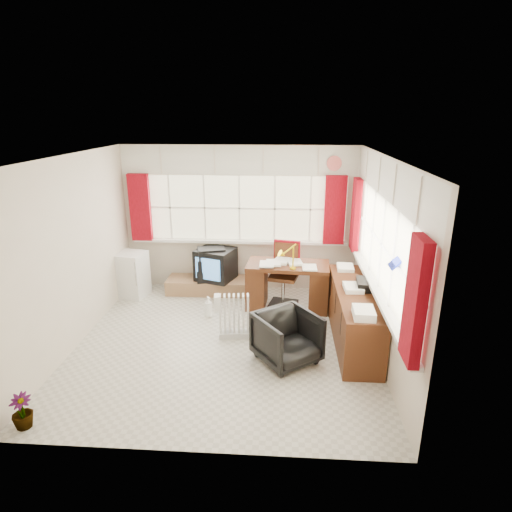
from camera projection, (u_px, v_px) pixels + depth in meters
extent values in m
plane|color=beige|center=(226.00, 343.00, 5.86)|extent=(4.00, 4.00, 0.00)
plane|color=beige|center=(240.00, 219.00, 7.36)|extent=(4.00, 0.00, 4.00)
plane|color=beige|center=(191.00, 333.00, 3.57)|extent=(4.00, 0.00, 4.00)
plane|color=beige|center=(72.00, 253.00, 5.59)|extent=(0.00, 4.00, 4.00)
plane|color=beige|center=(383.00, 260.00, 5.34)|extent=(0.00, 4.00, 4.00)
plane|color=white|center=(221.00, 157.00, 5.07)|extent=(4.00, 4.00, 0.00)
plane|color=beige|center=(240.00, 208.00, 7.27)|extent=(3.60, 0.00, 3.60)
cube|color=white|center=(240.00, 242.00, 7.42)|extent=(3.70, 0.12, 0.05)
cube|color=white|center=(170.00, 207.00, 7.34)|extent=(0.03, 0.02, 1.10)
cube|color=white|center=(205.00, 208.00, 7.30)|extent=(0.03, 0.02, 1.10)
cube|color=white|center=(239.00, 208.00, 7.27)|extent=(0.03, 0.02, 1.10)
cube|color=white|center=(275.00, 209.00, 7.23)|extent=(0.03, 0.02, 1.10)
cube|color=white|center=(310.00, 209.00, 7.19)|extent=(0.03, 0.02, 1.10)
plane|color=beige|center=(382.00, 245.00, 5.28)|extent=(0.00, 3.60, 3.60)
cube|color=white|center=(375.00, 288.00, 5.47)|extent=(0.12, 3.70, 0.05)
cube|color=white|center=(408.00, 281.00, 4.14)|extent=(0.02, 0.03, 1.10)
cube|color=white|center=(393.00, 260.00, 4.71)|extent=(0.02, 0.03, 1.10)
cube|color=white|center=(382.00, 244.00, 5.28)|extent=(0.02, 0.03, 1.10)
cube|color=white|center=(372.00, 232.00, 5.85)|extent=(0.02, 0.03, 1.10)
cube|color=white|center=(365.00, 221.00, 6.41)|extent=(0.02, 0.03, 1.10)
cube|color=maroon|center=(140.00, 208.00, 7.30)|extent=(0.35, 0.10, 1.15)
cube|color=maroon|center=(335.00, 210.00, 7.10)|extent=(0.35, 0.10, 1.15)
cube|color=maroon|center=(356.00, 215.00, 6.80)|extent=(0.10, 0.35, 1.15)
cube|color=maroon|center=(415.00, 302.00, 3.67)|extent=(0.10, 0.35, 1.15)
cube|color=beige|center=(239.00, 161.00, 7.00)|extent=(3.95, 0.08, 0.48)
cube|color=beige|center=(387.00, 179.00, 5.02)|extent=(0.08, 3.95, 0.48)
cube|color=#4A2311|center=(288.00, 266.00, 6.73)|extent=(1.33, 0.72, 0.06)
cube|color=#4A2311|center=(257.00, 286.00, 6.91)|extent=(0.34, 0.59, 0.68)
cube|color=#4A2311|center=(319.00, 289.00, 6.78)|extent=(0.34, 0.59, 0.68)
cube|color=white|center=(288.00, 263.00, 6.71)|extent=(0.24, 0.31, 0.02)
cube|color=white|center=(288.00, 263.00, 6.71)|extent=(0.24, 0.31, 0.02)
cube|color=white|center=(288.00, 263.00, 6.71)|extent=(0.24, 0.31, 0.02)
cube|color=white|center=(288.00, 262.00, 6.71)|extent=(0.24, 0.31, 0.02)
cube|color=white|center=(288.00, 262.00, 6.71)|extent=(0.24, 0.31, 0.02)
cube|color=white|center=(288.00, 262.00, 6.71)|extent=(0.24, 0.31, 0.02)
cube|color=white|center=(288.00, 262.00, 6.71)|extent=(0.24, 0.31, 0.02)
cylinder|color=yellow|center=(293.00, 268.00, 6.50)|extent=(0.09, 0.09, 0.02)
cylinder|color=yellow|center=(293.00, 257.00, 6.45)|extent=(0.02, 0.02, 0.35)
cone|color=yellow|center=(293.00, 248.00, 6.40)|extent=(0.16, 0.15, 0.14)
cube|color=black|center=(283.00, 304.00, 6.99)|extent=(0.52, 0.52, 0.04)
cylinder|color=silver|center=(283.00, 291.00, 6.92)|extent=(0.06, 0.06, 0.50)
cube|color=#4A2311|center=(283.00, 277.00, 6.84)|extent=(0.51, 0.49, 0.06)
cube|color=#4A2311|center=(287.00, 257.00, 6.95)|extent=(0.39, 0.13, 0.48)
cube|color=maroon|center=(287.00, 255.00, 6.94)|extent=(0.43, 0.15, 0.50)
imported|color=black|center=(287.00, 338.00, 5.34)|extent=(0.98, 0.98, 0.65)
cube|color=white|center=(234.00, 334.00, 6.01)|extent=(0.44, 0.22, 0.09)
cube|color=white|center=(220.00, 314.00, 5.90)|extent=(0.04, 0.13, 0.55)
cube|color=white|center=(225.00, 314.00, 5.90)|extent=(0.04, 0.13, 0.55)
cube|color=white|center=(229.00, 313.00, 5.90)|extent=(0.04, 0.13, 0.55)
cube|color=white|center=(234.00, 313.00, 5.91)|extent=(0.04, 0.13, 0.55)
cube|color=white|center=(239.00, 313.00, 5.91)|extent=(0.04, 0.13, 0.55)
cube|color=white|center=(243.00, 313.00, 5.91)|extent=(0.04, 0.13, 0.55)
cube|color=white|center=(248.00, 313.00, 5.91)|extent=(0.04, 0.13, 0.55)
cube|color=#4A2311|center=(353.00, 315.00, 5.83)|extent=(0.50, 2.00, 0.75)
cube|color=white|center=(364.00, 313.00, 4.94)|extent=(0.24, 0.32, 0.10)
cube|color=white|center=(353.00, 286.00, 5.69)|extent=(0.24, 0.32, 0.10)
cube|color=white|center=(345.00, 266.00, 6.45)|extent=(0.24, 0.32, 0.10)
cube|color=black|center=(367.00, 284.00, 5.73)|extent=(0.30, 0.38, 0.12)
cube|color=#8B6445|center=(208.00, 285.00, 7.49)|extent=(1.40, 0.50, 0.25)
cube|color=black|center=(216.00, 264.00, 7.36)|extent=(0.74, 0.71, 0.54)
cube|color=#4888CE|center=(208.00, 269.00, 7.11)|extent=(0.43, 0.17, 0.37)
cube|color=black|center=(212.00, 274.00, 7.38)|extent=(0.61, 0.48, 0.20)
cube|color=black|center=(212.00, 263.00, 7.32)|extent=(0.57, 0.45, 0.19)
cube|color=black|center=(211.00, 253.00, 7.26)|extent=(0.52, 0.42, 0.18)
cube|color=white|center=(132.00, 275.00, 7.26)|extent=(0.53, 0.53, 0.77)
cube|color=silver|center=(136.00, 274.00, 6.97)|extent=(0.02, 0.02, 0.41)
imported|color=white|center=(208.00, 307.00, 6.57)|extent=(0.18, 0.18, 0.33)
imported|color=#8BCFCA|center=(210.00, 291.00, 7.33)|extent=(0.11, 0.11, 0.20)
imported|color=black|center=(22.00, 411.00, 4.24)|extent=(0.25, 0.25, 0.37)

